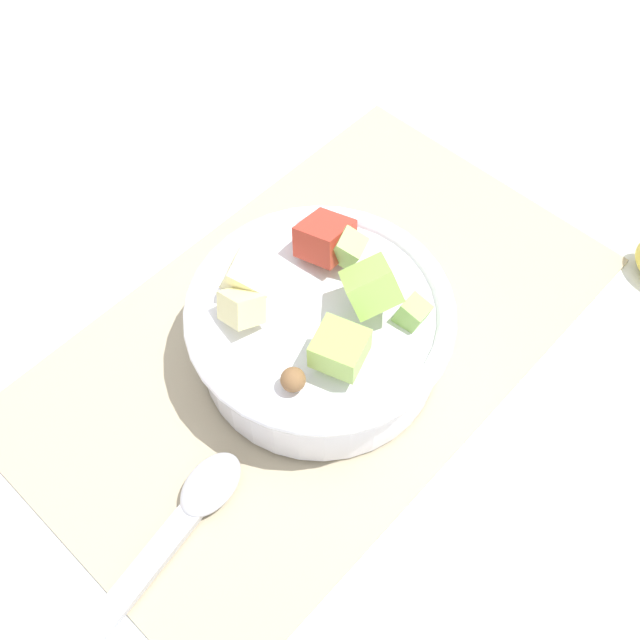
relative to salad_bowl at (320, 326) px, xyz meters
name	(u,v)px	position (x,y,z in m)	size (l,w,h in m)	color
ground_plane	(316,338)	(-0.01, -0.01, -0.05)	(2.40, 2.40, 0.00)	silver
placemat	(316,336)	(-0.01, -0.01, -0.04)	(0.51, 0.30, 0.01)	tan
salad_bowl	(320,326)	(0.00, 0.00, 0.00)	(0.21, 0.21, 0.12)	white
serving_spoon	(165,543)	(0.19, 0.03, -0.03)	(0.24, 0.06, 0.01)	#B7B7BC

